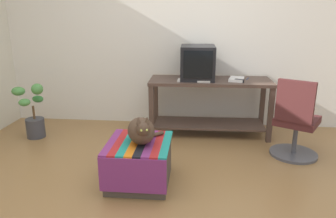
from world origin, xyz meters
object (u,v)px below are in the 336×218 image
(book, at_px, (236,79))
(cat, at_px, (142,130))
(stapler, at_px, (239,81))
(potted_plant, at_px, (33,115))
(tv_monitor, at_px, (198,63))
(keyboard, at_px, (194,80))
(office_chair, at_px, (295,124))
(desk, at_px, (210,97))
(ottoman_with_blanket, at_px, (139,162))

(book, distance_m, cat, 1.68)
(stapler, bearing_deg, book, 35.63)
(potted_plant, bearing_deg, cat, -33.23)
(tv_monitor, relative_size, stapler, 4.68)
(keyboard, xyz_separation_m, cat, (-0.44, -1.25, -0.21))
(office_chair, bearing_deg, desk, -5.14)
(tv_monitor, height_order, keyboard, tv_monitor)
(tv_monitor, relative_size, office_chair, 0.58)
(keyboard, bearing_deg, book, 10.75)
(book, relative_size, cat, 0.57)
(cat, bearing_deg, book, 36.34)
(ottoman_with_blanket, bearing_deg, office_chair, 24.12)
(desk, distance_m, tv_monitor, 0.47)
(keyboard, distance_m, book, 0.54)
(tv_monitor, height_order, book, tv_monitor)
(keyboard, xyz_separation_m, stapler, (0.55, -0.01, 0.01))
(ottoman_with_blanket, xyz_separation_m, stapler, (1.03, 1.22, 0.55))
(ottoman_with_blanket, distance_m, potted_plant, 1.86)
(desk, height_order, tv_monitor, tv_monitor)
(book, relative_size, stapler, 2.28)
(desk, bearing_deg, office_chair, -36.36)
(cat, bearing_deg, ottoman_with_blanket, 130.80)
(office_chair, distance_m, stapler, 0.84)
(ottoman_with_blanket, bearing_deg, potted_plant, 146.73)
(stapler, bearing_deg, keyboard, 112.65)
(cat, relative_size, office_chair, 0.49)
(book, relative_size, potted_plant, 0.36)
(office_chair, bearing_deg, stapler, -11.63)
(cat, xyz_separation_m, potted_plant, (-1.58, 1.04, -0.23))
(potted_plant, distance_m, stapler, 2.63)
(tv_monitor, bearing_deg, stapler, -20.15)
(tv_monitor, bearing_deg, office_chair, -33.41)
(keyboard, height_order, stapler, stapler)
(book, height_order, ottoman_with_blanket, book)
(desk, relative_size, tv_monitor, 3.01)
(book, bearing_deg, stapler, -65.62)
(desk, height_order, stapler, stapler)
(tv_monitor, height_order, cat, tv_monitor)
(keyboard, height_order, office_chair, office_chair)
(ottoman_with_blanket, bearing_deg, cat, -31.52)
(ottoman_with_blanket, bearing_deg, desk, 63.26)
(potted_plant, bearing_deg, book, 6.86)
(stapler, bearing_deg, potted_plant, 118.06)
(ottoman_with_blanket, relative_size, office_chair, 0.73)
(desk, distance_m, keyboard, 0.35)
(office_chair, xyz_separation_m, stapler, (-0.57, 0.51, 0.37))
(desk, relative_size, stapler, 14.10)
(book, xyz_separation_m, office_chair, (0.59, -0.61, -0.36))
(tv_monitor, distance_m, book, 0.53)
(potted_plant, height_order, office_chair, office_chair)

